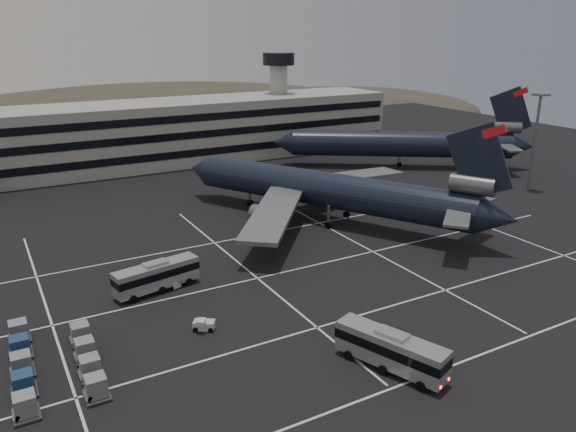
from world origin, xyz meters
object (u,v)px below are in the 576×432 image
object	(u,v)px
tug_a	(172,282)
bus_far	(157,275)
bus_near	(391,349)
trijet_main	(330,190)
uld_cluster	(51,362)

from	to	relation	value
tug_a	bus_far	bearing A→B (deg)	164.07
bus_near	tug_a	xyz separation A→B (m)	(-11.80, 26.39, -1.50)
bus_near	bus_far	bearing A→B (deg)	97.17
trijet_main	tug_a	bearing A→B (deg)	171.96
tug_a	uld_cluster	size ratio (longest dim) A/B	0.14
bus_near	tug_a	bearing A→B (deg)	93.77
bus_near	uld_cluster	world-z (taller)	bus_near
trijet_main	bus_near	bearing A→B (deg)	-144.23
bus_near	tug_a	distance (m)	28.94
trijet_main	tug_a	size ratio (longest dim) A/B	23.26
trijet_main	bus_far	distance (m)	33.88
bus_far	tug_a	distance (m)	2.36
trijet_main	uld_cluster	bearing A→B (deg)	178.39
trijet_main	uld_cluster	size ratio (longest dim) A/B	3.36
trijet_main	uld_cluster	world-z (taller)	trijet_main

